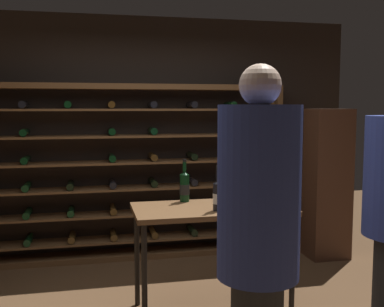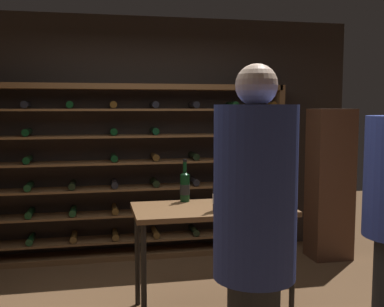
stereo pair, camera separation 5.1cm
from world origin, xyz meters
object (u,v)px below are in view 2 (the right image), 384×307
Objects in this scene: wine_rack at (134,173)px; wine_glass_stemmed_right at (271,194)px; wine_bottle_black_capsule at (185,186)px; wine_bottle_green_slim at (217,195)px; display_cabinet at (330,184)px; person_host_in_suit at (255,232)px; tasting_table at (212,218)px.

wine_glass_stemmed_right is (0.96, -1.69, 0.03)m from wine_rack.
wine_bottle_green_slim is at bearing -66.03° from wine_bottle_black_capsule.
wine_rack is 2.05× the size of display_cabinet.
display_cabinet reaches higher than wine_glass_stemmed_right.
display_cabinet is 4.74× the size of wine_bottle_green_slim.
wine_bottle_black_capsule is (-0.05, 1.63, -0.04)m from person_host_in_suit.
wine_bottle_black_capsule is at bearing 150.48° from wine_glass_stemmed_right.
wine_glass_stemmed_right is (0.46, -0.11, 0.20)m from tasting_table.
wine_bottle_black_capsule reaches higher than wine_bottle_green_slim.
person_host_in_suit is (-0.12, -1.37, 0.26)m from tasting_table.
person_host_in_suit is 5.41× the size of wine_bottle_green_slim.
wine_glass_stemmed_right is (0.59, 1.27, -0.06)m from person_host_in_suit.
wine_rack is 2.18m from display_cabinet.
display_cabinet is 4.60× the size of wine_bottle_black_capsule.
wine_rack reaches higher than display_cabinet.
display_cabinet is (1.63, 1.11, 0.04)m from tasting_table.
wine_glass_stemmed_right is at bearing -60.41° from wine_rack.
wine_rack is at bearing -72.16° from person_host_in_suit.
person_host_in_suit is 1.40m from wine_glass_stemmed_right.
wine_bottle_green_slim is (0.00, -0.15, 0.22)m from tasting_table.
wine_glass_stemmed_right is (0.64, -0.36, -0.03)m from wine_bottle_black_capsule.
wine_rack is 23.12× the size of wine_glass_stemmed_right.
tasting_table is at bearing -145.72° from display_cabinet.
wine_rack is at bearing 107.40° from tasting_table.
wine_bottle_black_capsule reaches higher than wine_glass_stemmed_right.
tasting_table is (0.50, -1.58, -0.17)m from wine_rack.
wine_rack is 1.94m from wine_glass_stemmed_right.
display_cabinet is at bearing 46.23° from wine_glass_stemmed_right.
person_host_in_suit is 5.25× the size of wine_bottle_black_capsule.
wine_rack is 2.98m from person_host_in_suit.
wine_bottle_black_capsule is at bearing -154.60° from display_cabinet.
display_cabinet is 1.70m from wine_glass_stemmed_right.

